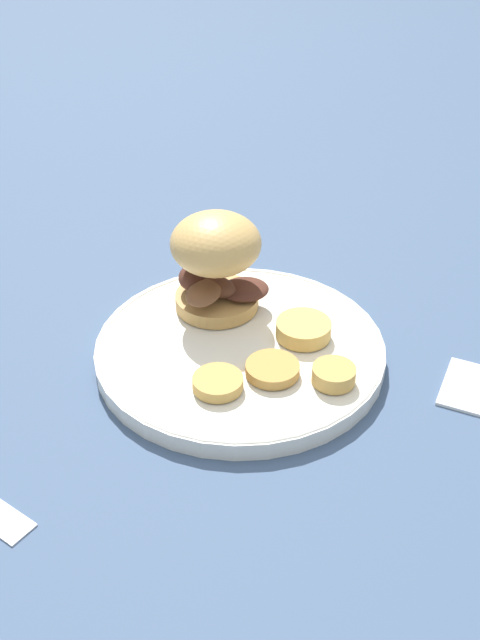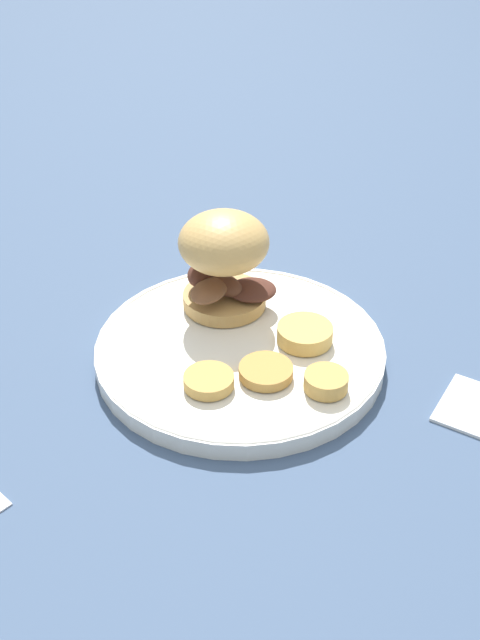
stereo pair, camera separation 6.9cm
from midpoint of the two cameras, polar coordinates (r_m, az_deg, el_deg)
name	(u,v)px [view 2 (the right image)]	position (r m, az deg, el deg)	size (l,w,h in m)	color
ground_plane	(240,357)	(0.71, 2.76, -2.96)	(4.00, 4.00, 0.00)	#3D5170
dinner_plate	(240,349)	(0.70, 2.78, -2.30)	(0.27, 0.27, 0.02)	white
sandwich	(224,257)	(0.72, 1.50, 4.73)	(0.09, 0.10, 0.10)	tan
potato_round_0	(326,382)	(0.65, 9.59, -4.77)	(0.04, 0.04, 0.01)	tan
potato_round_1	(209,381)	(0.65, 0.64, -4.75)	(0.04, 0.04, 0.01)	tan
potato_round_2	(266,371)	(0.66, 4.97, -4.03)	(0.05, 0.05, 0.01)	#BC8942
potato_round_3	(305,334)	(0.70, 7.75, -1.15)	(0.05, 0.05, 0.02)	tan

